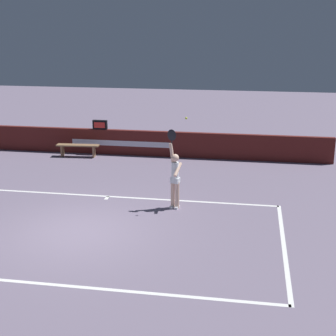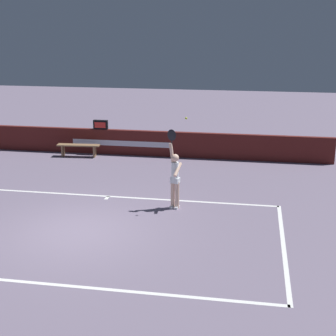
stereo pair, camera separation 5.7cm
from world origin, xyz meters
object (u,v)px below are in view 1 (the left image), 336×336
Objects in this scene: courtside_bench_near at (78,147)px; tennis_ball at (186,118)px; speed_display at (100,125)px; tennis_player at (175,176)px.

tennis_ball is at bearing -45.69° from courtside_bench_near.
tennis_ball is (4.50, -6.09, 1.54)m from speed_display.
speed_display is at bearing 126.50° from tennis_ball.
tennis_ball is (0.34, -0.13, 1.80)m from tennis_player.
tennis_player is 7.28m from courtside_bench_near.
tennis_player reaches higher than courtside_bench_near.
tennis_ball reaches higher than courtside_bench_near.
tennis_ball is 7.96m from courtside_bench_near.
courtside_bench_near is at bearing 133.12° from tennis_player.
speed_display is at bearing 124.95° from tennis_player.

